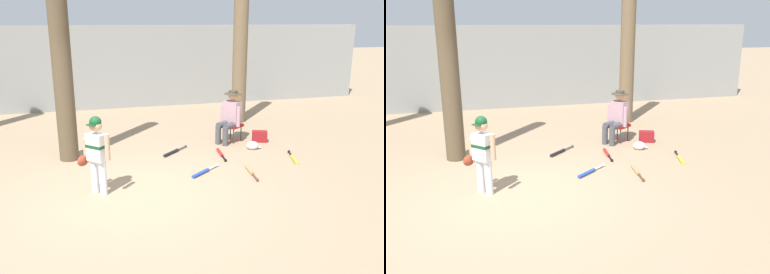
{
  "view_description": "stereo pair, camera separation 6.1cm",
  "coord_description": "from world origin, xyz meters",
  "views": [
    {
      "loc": [
        -0.75,
        -6.27,
        2.77
      ],
      "look_at": [
        1.14,
        0.54,
        0.75
      ],
      "focal_mm": 38.87,
      "sensor_mm": 36.0,
      "label": 1
    },
    {
      "loc": [
        -0.69,
        -6.29,
        2.77
      ],
      "look_at": [
        1.14,
        0.54,
        0.75
      ],
      "focal_mm": 38.87,
      "sensor_mm": 36.0,
      "label": 2
    }
  ],
  "objects": [
    {
      "name": "ground_plane",
      "position": [
        0.0,
        0.0,
        0.0
      ],
      "size": [
        60.0,
        60.0,
        0.0
      ],
      "primitive_type": "plane",
      "color": "#9E8466"
    },
    {
      "name": "concrete_back_wall",
      "position": [
        0.0,
        7.12,
        1.28
      ],
      "size": [
        18.0,
        0.36,
        2.57
      ],
      "primitive_type": "cube",
      "color": "gray",
      "rests_on": "ground"
    },
    {
      "name": "tree_near_player",
      "position": [
        -1.01,
        2.15,
        2.37
      ],
      "size": [
        0.5,
        0.5,
        5.22
      ],
      "color": "brown",
      "rests_on": "ground"
    },
    {
      "name": "tree_behind_spectator",
      "position": [
        3.52,
        4.28,
        2.12
      ],
      "size": [
        0.52,
        0.52,
        4.75
      ],
      "color": "brown",
      "rests_on": "ground"
    },
    {
      "name": "young_ballplayer",
      "position": [
        -0.54,
        0.22,
        0.74
      ],
      "size": [
        0.56,
        0.46,
        1.31
      ],
      "color": "white",
      "rests_on": "ground"
    },
    {
      "name": "folding_stool",
      "position": [
        2.66,
        2.5,
        0.36
      ],
      "size": [
        0.55,
        0.55,
        0.41
      ],
      "color": "red",
      "rests_on": "ground"
    },
    {
      "name": "seated_spectator",
      "position": [
        2.58,
        2.44,
        0.64
      ],
      "size": [
        0.65,
        0.59,
        1.2
      ],
      "color": "#47474C",
      "rests_on": "ground"
    },
    {
      "name": "handbag_beside_stool",
      "position": [
        3.26,
        2.26,
        0.13
      ],
      "size": [
        0.38,
        0.28,
        0.26
      ],
      "primitive_type": "cube",
      "rotation": [
        0.0,
        0.0,
        -0.35
      ],
      "color": "maroon",
      "rests_on": "ground"
    },
    {
      "name": "bat_yellow_trainer",
      "position": [
        3.38,
        0.88,
        0.03
      ],
      "size": [
        0.26,
        0.73,
        0.07
      ],
      "color": "yellow",
      "rests_on": "ground"
    },
    {
      "name": "bat_wood_tan",
      "position": [
        2.25,
        0.45,
        0.03
      ],
      "size": [
        0.16,
        0.75,
        0.07
      ],
      "color": "tan",
      "rests_on": "ground"
    },
    {
      "name": "bat_red_barrel",
      "position": [
        2.06,
        1.59,
        0.03
      ],
      "size": [
        0.14,
        0.75,
        0.07
      ],
      "color": "red",
      "rests_on": "ground"
    },
    {
      "name": "bat_blue_youth",
      "position": [
        1.37,
        0.62,
        0.03
      ],
      "size": [
        0.67,
        0.54,
        0.07
      ],
      "color": "#2347AD",
      "rests_on": "ground"
    },
    {
      "name": "bat_black_composite",
      "position": [
        1.11,
        1.95,
        0.03
      ],
      "size": [
        0.65,
        0.6,
        0.07
      ],
      "color": "black",
      "rests_on": "ground"
    },
    {
      "name": "batting_helmet_white",
      "position": [
        2.88,
        1.79,
        0.08
      ],
      "size": [
        0.32,
        0.25,
        0.18
      ],
      "color": "silver",
      "rests_on": "ground"
    }
  ]
}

